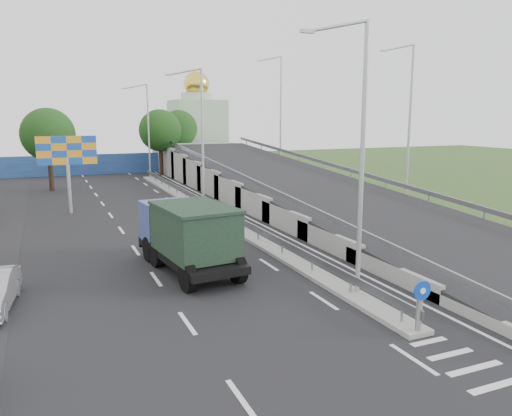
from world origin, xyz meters
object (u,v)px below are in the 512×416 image
lamp_post_far (147,126)px  church (197,127)px  sign_bollard (420,306)px  lamp_post_mid (200,131)px  dump_truck (187,233)px  billboard (67,155)px  lamp_post_near (358,146)px

lamp_post_far → church: size_ratio=0.73×
sign_bollard → lamp_post_mid: 24.30m
church → dump_truck: bearing=-107.1°
sign_bollard → church: 58.84m
dump_truck → lamp_post_mid: bearing=64.5°
billboard → dump_truck: 16.87m
church → billboard: 37.23m
lamp_post_mid → church: church is taller
lamp_post_near → lamp_post_far: size_ratio=1.00×
lamp_post_near → lamp_post_far: (0.00, 40.00, 0.00)m
lamp_post_far → billboard: size_ratio=1.83×
billboard → lamp_post_mid: bearing=-12.4°
lamp_post_mid → billboard: (-9.11, 2.00, -1.62)m
church → billboard: (-19.00, -32.00, -1.12)m
lamp_post_mid → lamp_post_far: (0.00, 20.00, 0.00)m
sign_bollard → dump_truck: 10.83m
dump_truck → lamp_post_near: bearing=-56.0°
sign_bollard → lamp_post_near: (0.11, 3.83, 4.77)m
sign_bollard → church: size_ratio=0.12×
sign_bollard → lamp_post_near: bearing=88.4°
billboard → dump_truck: size_ratio=0.75×
lamp_post_near → lamp_post_mid: bearing=90.0°
lamp_post_near → lamp_post_mid: 20.00m
church → dump_truck: size_ratio=1.89×
sign_bollard → lamp_post_mid: (0.11, 23.83, 4.77)m
sign_bollard → church: (10.00, 57.83, 4.28)m
sign_bollard → dump_truck: bearing=116.6°
lamp_post_far → lamp_post_near: bearing=-90.0°
lamp_post_near → church: church is taller
lamp_post_near → dump_truck: bearing=130.3°
billboard → church: bearing=59.3°
lamp_post_near → dump_truck: size_ratio=1.38×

